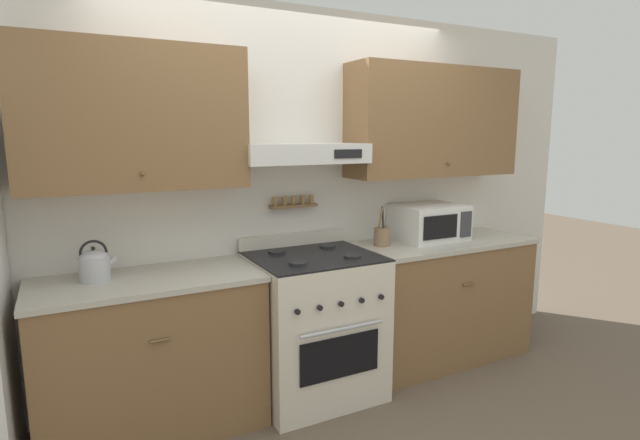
% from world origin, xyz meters
% --- Properties ---
extents(ground_plane, '(16.00, 16.00, 0.00)m').
position_xyz_m(ground_plane, '(0.00, 0.00, 0.00)').
color(ground_plane, brown).
extents(wall_back, '(5.20, 0.46, 2.55)m').
position_xyz_m(wall_back, '(0.04, 0.57, 1.48)').
color(wall_back, silver).
rests_on(wall_back, ground_plane).
extents(counter_left, '(1.24, 0.62, 0.92)m').
position_xyz_m(counter_left, '(-1.02, 0.32, 0.46)').
color(counter_left, brown).
rests_on(counter_left, ground_plane).
extents(counter_right, '(1.41, 0.62, 0.92)m').
position_xyz_m(counter_right, '(1.10, 0.32, 0.46)').
color(counter_right, brown).
rests_on(counter_right, ground_plane).
extents(stove_range, '(0.79, 0.72, 1.03)m').
position_xyz_m(stove_range, '(0.00, 0.26, 0.48)').
color(stove_range, beige).
rests_on(stove_range, ground_plane).
extents(tea_kettle, '(0.21, 0.16, 0.23)m').
position_xyz_m(tea_kettle, '(-1.27, 0.38, 1.01)').
color(tea_kettle, '#B7B7BC').
rests_on(tea_kettle, counter_left).
extents(microwave, '(0.50, 0.41, 0.27)m').
position_xyz_m(microwave, '(1.05, 0.40, 1.05)').
color(microwave, white).
rests_on(microwave, counter_right).
extents(utensil_crock, '(0.11, 0.11, 0.28)m').
position_xyz_m(utensil_crock, '(0.61, 0.38, 0.99)').
color(utensil_crock, '#8E7051').
rests_on(utensil_crock, counter_right).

